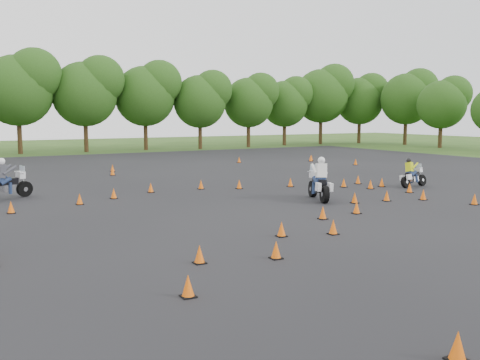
{
  "coord_description": "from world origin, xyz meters",
  "views": [
    {
      "loc": [
        -10.26,
        -14.18,
        3.76
      ],
      "look_at": [
        0.0,
        4.0,
        1.2
      ],
      "focal_mm": 40.0,
      "sensor_mm": 36.0,
      "label": 1
    }
  ],
  "objects": [
    {
      "name": "ground",
      "position": [
        0.0,
        0.0,
        0.0
      ],
      "size": [
        140.0,
        140.0,
        0.0
      ],
      "primitive_type": "plane",
      "color": "#2D5119",
      "rests_on": "ground"
    },
    {
      "name": "asphalt_pad",
      "position": [
        0.0,
        6.0,
        0.01
      ],
      "size": [
        62.0,
        62.0,
        0.0
      ],
      "primitive_type": "plane",
      "color": "black",
      "rests_on": "ground"
    },
    {
      "name": "treeline",
      "position": [
        1.99,
        35.56,
        4.62
      ],
      "size": [
        87.0,
        32.3,
        10.62
      ],
      "color": "#234714",
      "rests_on": "ground"
    },
    {
      "name": "traffic_cones",
      "position": [
        -0.07,
        5.57,
        0.23
      ],
      "size": [
        36.53,
        33.18,
        0.45
      ],
      "color": "#F45F0A",
      "rests_on": "asphalt_pad"
    },
    {
      "name": "rider_grey",
      "position": [
        -7.74,
        11.58,
        0.93
      ],
      "size": [
        2.5,
        1.55,
        1.85
      ],
      "primitive_type": null,
      "rotation": [
        0.0,
        0.0,
        0.37
      ],
      "color": "#414148",
      "rests_on": "ground"
    },
    {
      "name": "rider_yellow",
      "position": [
        11.26,
        5.39,
        0.76
      ],
      "size": [
        2.02,
        0.84,
        1.51
      ],
      "primitive_type": null,
      "rotation": [
        0.0,
        0.0,
        0.13
      ],
      "color": "#C0CD12",
      "rests_on": "ground"
    },
    {
      "name": "rider_white",
      "position": [
        4.24,
        4.47,
        0.97
      ],
      "size": [
        1.6,
        2.61,
        1.93
      ],
      "primitive_type": null,
      "rotation": [
        0.0,
        0.0,
        1.21
      ],
      "color": "silver",
      "rests_on": "ground"
    }
  ]
}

